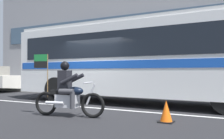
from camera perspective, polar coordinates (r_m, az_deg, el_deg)
ground_plane at (r=9.52m, az=-4.51°, el=-8.18°), size 60.00×60.00×0.00m
sidewalk_curb at (r=14.06m, az=6.80°, el=-5.41°), size 28.00×3.80×0.15m
lane_center_stripe at (r=9.02m, az=-6.59°, el=-8.57°), size 26.60×0.14×0.01m
transit_bus at (r=9.79m, az=7.44°, el=3.08°), size 11.16×2.90×3.22m
motorcycle_with_rider at (r=7.12m, az=-10.14°, el=-5.34°), size 2.16×0.76×1.78m
fire_hydrant at (r=13.30m, az=4.88°, el=-3.77°), size 0.22×0.30×0.75m
traffic_cone at (r=6.41m, az=12.37°, el=-9.56°), size 0.36×0.36×0.55m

